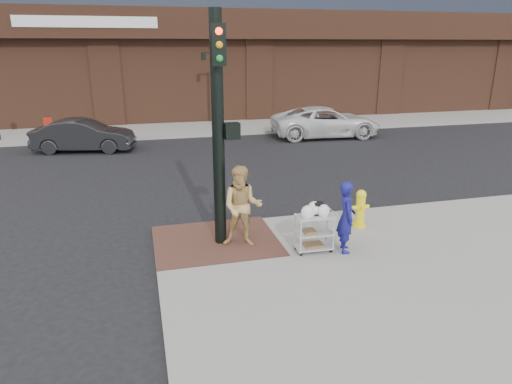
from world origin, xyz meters
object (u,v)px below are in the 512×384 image
object	(u,v)px
pedestrian_tan	(242,207)
sedan_dark	(84,135)
minivan_white	(326,122)
lamp_post	(215,81)
woman_blue	(346,217)
fire_hydrant	(360,208)
traffic_signal_pole	(219,126)
utility_cart	(314,230)

from	to	relation	value
pedestrian_tan	sedan_dark	bearing A→B (deg)	127.77
pedestrian_tan	minivan_white	bearing A→B (deg)	76.58
lamp_post	woman_blue	bearing A→B (deg)	-89.86
minivan_white	fire_hydrant	world-z (taller)	minivan_white
lamp_post	woman_blue	distance (m)	16.42
traffic_signal_pole	minivan_white	distance (m)	14.08
lamp_post	utility_cart	bearing A→B (deg)	-92.22
minivan_white	pedestrian_tan	bearing A→B (deg)	153.64
woman_blue	pedestrian_tan	bearing A→B (deg)	81.88
lamp_post	traffic_signal_pole	xyz separation A→B (m)	(-2.48, -15.23, 0.21)
sedan_dark	minivan_white	bearing A→B (deg)	-77.31
utility_cart	fire_hydrant	xyz separation A→B (m)	(1.63, 1.05, -0.02)
lamp_post	traffic_signal_pole	distance (m)	15.43
pedestrian_tan	minivan_white	xyz separation A→B (m)	(7.05, 12.01, -0.31)
lamp_post	fire_hydrant	xyz separation A→B (m)	(1.00, -15.13, -1.98)
traffic_signal_pole	pedestrian_tan	distance (m)	1.83
lamp_post	utility_cart	size ratio (longest dim) A/B	3.61
woman_blue	fire_hydrant	world-z (taller)	woman_blue
woman_blue	pedestrian_tan	size ratio (longest dim) A/B	0.86
lamp_post	pedestrian_tan	world-z (taller)	lamp_post
sedan_dark	minivan_white	xyz separation A→B (m)	(11.45, 0.39, 0.06)
lamp_post	minivan_white	world-z (taller)	lamp_post
woman_blue	sedan_dark	bearing A→B (deg)	41.49
pedestrian_tan	utility_cart	xyz separation A→B (m)	(1.43, -0.70, -0.41)
woman_blue	utility_cart	bearing A→B (deg)	91.17
minivan_white	lamp_post	bearing A→B (deg)	59.17
sedan_dark	fire_hydrant	world-z (taller)	sedan_dark
sedan_dark	minivan_white	world-z (taller)	minivan_white
minivan_white	utility_cart	size ratio (longest dim) A/B	4.90
woman_blue	fire_hydrant	size ratio (longest dim) A/B	1.67
utility_cart	fire_hydrant	world-z (taller)	utility_cart
woman_blue	minivan_white	size ratio (longest dim) A/B	0.29
lamp_post	utility_cart	xyz separation A→B (m)	(-0.63, -16.18, -1.97)
utility_cart	woman_blue	bearing A→B (deg)	-12.78
woman_blue	fire_hydrant	distance (m)	1.57
pedestrian_tan	utility_cart	distance (m)	1.64
pedestrian_tan	lamp_post	bearing A→B (deg)	99.43
lamp_post	pedestrian_tan	distance (m)	15.70
utility_cart	minivan_white	bearing A→B (deg)	66.14
woman_blue	traffic_signal_pole	bearing A→B (deg)	80.23
pedestrian_tan	traffic_signal_pole	bearing A→B (deg)	165.73
sedan_dark	minivan_white	distance (m)	11.46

